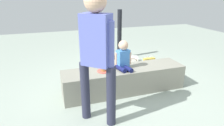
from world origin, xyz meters
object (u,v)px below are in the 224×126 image
adult_standing (97,49)px  water_bottle_near_gift (118,68)px  cake_plate (104,70)px  handbag_black_leather (109,75)px  party_cup_red (127,64)px  handbag_brown_canvas (132,68)px  cake_box_white (131,60)px  child_seated (123,57)px  gift_bag (149,64)px

adult_standing → water_bottle_near_gift: 1.96m
cake_plate → handbag_black_leather: 0.63m
party_cup_red → handbag_black_leather: handbag_black_leather is taller
cake_plate → handbag_brown_canvas: bearing=41.0°
cake_box_white → handbag_brown_canvas: size_ratio=1.01×
handbag_black_leather → handbag_brown_canvas: bearing=23.0°
party_cup_red → handbag_black_leather: (-0.66, -0.69, 0.07)m
child_seated → party_cup_red: bearing=64.3°
water_bottle_near_gift → party_cup_red: (0.34, 0.30, -0.05)m
cake_plate → gift_bag: (1.28, 0.78, -0.31)m
gift_bag → handbag_brown_canvas: 0.43m
child_seated → handbag_brown_canvas: 1.04m
water_bottle_near_gift → gift_bag: bearing=-6.1°
water_bottle_near_gift → cake_box_white: bearing=42.4°
adult_standing → party_cup_red: 2.38m
cake_plate → gift_bag: cake_plate is taller
cake_plate → handbag_black_leather: size_ratio=0.67×
gift_bag → cake_box_white: gift_bag is taller
handbag_black_leather → water_bottle_near_gift: bearing=50.0°
cake_plate → cake_box_white: 1.77m
child_seated → gift_bag: bearing=39.6°
child_seated → water_bottle_near_gift: bearing=75.8°
handbag_black_leather → child_seated: bearing=-77.6°
gift_bag → handbag_black_leather: bearing=-163.7°
water_bottle_near_gift → party_cup_red: water_bottle_near_gift is taller
cake_box_white → water_bottle_near_gift: bearing=-137.6°
child_seated → adult_standing: adult_standing is taller
party_cup_red → cake_box_white: (0.19, 0.18, 0.02)m
adult_standing → cake_plate: size_ratio=7.50×
child_seated → handbag_black_leather: child_seated is taller
party_cup_red → cake_box_white: cake_box_white is taller
gift_bag → handbag_black_leather: 1.08m
adult_standing → party_cup_red: (1.17, 1.83, -0.97)m
handbag_brown_canvas → cake_plate: bearing=-139.0°
cake_plate → gift_bag: bearing=31.5°
adult_standing → cake_box_white: 2.61m
adult_standing → gift_bag: bearing=42.9°
water_bottle_near_gift → child_seated: bearing=-104.2°
water_bottle_near_gift → party_cup_red: bearing=41.9°
child_seated → gift_bag: child_seated is taller
handbag_black_leather → handbag_brown_canvas: 0.67m
cake_plate → cake_box_white: cake_plate is taller
child_seated → gift_bag: 1.32m
adult_standing → handbag_brown_canvas: adult_standing is taller
water_bottle_near_gift → handbag_brown_canvas: bearing=-22.0°
cake_plate → water_bottle_near_gift: bearing=57.1°
adult_standing → cake_plate: adult_standing is taller
handbag_brown_canvas → child_seated: bearing=-124.9°
gift_bag → cake_box_white: size_ratio=0.94×
child_seated → handbag_brown_canvas: bearing=55.1°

